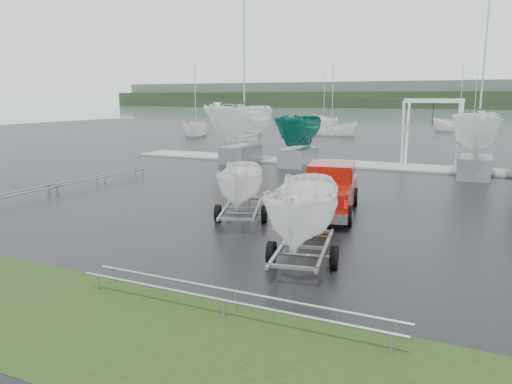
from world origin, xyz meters
name	(u,v)px	position (x,y,z in m)	size (l,w,h in m)	color
ground_plane	(256,204)	(0.00, 0.00, 0.00)	(120.00, 120.00, 0.00)	black
lake	(454,116)	(0.00, 100.00, -0.01)	(300.00, 300.00, 0.00)	slate
grass_verge	(26,304)	(0.00, -11.00, 0.00)	(40.00, 40.00, 0.00)	black
dock	(345,164)	(0.00, 13.00, 0.05)	(30.00, 3.00, 0.12)	#989792
treeline	(472,100)	(0.00, 170.00, 3.00)	(300.00, 8.00, 6.00)	black
far_hill	(473,94)	(0.00, 178.00, 5.00)	(300.00, 6.00, 10.00)	#4C5651
pickup_truck	(329,188)	(3.09, -0.13, 0.91)	(2.76, 5.48, 1.74)	maroon
trailer_hitched	(305,159)	(4.29, -6.10, 2.70)	(2.00, 3.76, 4.98)	gray
trailer_parked	(241,151)	(0.78, -2.75, 2.41)	(2.37, 3.78, 4.43)	gray
boat_hoist	(432,124)	(5.11, 13.00, 2.67)	(3.30, 2.18, 4.12)	silver
keelboat_0	(241,95)	(-6.35, 11.00, 4.36)	(2.74, 3.20, 10.92)	gray
keelboat_1	(299,113)	(-2.44, 11.20, 3.22)	(2.07, 3.20, 6.59)	gray
keelboat_2	(480,104)	(7.63, 11.00, 3.83)	(2.41, 3.20, 10.58)	gray
mast_rack_0	(101,176)	(-9.00, 1.00, 0.35)	(0.56, 6.50, 0.06)	gray
mast_rack_2	(230,296)	(4.00, -9.50, 0.35)	(7.00, 0.56, 0.06)	gray
moored_boat_0	(196,135)	(-21.82, 29.94, 0.01)	(3.06, 3.10, 11.13)	white
moored_boat_1	(324,127)	(-13.24, 49.31, 0.00)	(3.62, 3.63, 11.37)	white
moored_boat_2	(459,131)	(4.25, 49.47, 0.01)	(2.74, 2.68, 11.22)	white
moored_boat_4	(244,124)	(-27.35, 52.75, 0.01)	(3.11, 3.07, 11.17)	white
moored_boat_5	(473,124)	(5.18, 67.05, 0.00)	(4.04, 4.03, 11.77)	white
moored_boat_6	(332,135)	(-8.08, 36.36, 0.01)	(2.29, 2.23, 10.90)	white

